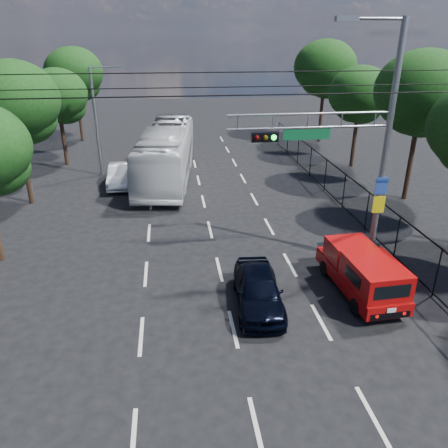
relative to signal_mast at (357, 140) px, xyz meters
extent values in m
plane|color=black|center=(-5.28, -7.99, -5.24)|extent=(120.00, 120.00, 0.00)
cube|color=beige|center=(-8.28, -7.99, -5.24)|extent=(0.12, 2.00, 0.01)
cube|color=beige|center=(-8.28, -3.99, -5.24)|extent=(0.12, 2.00, 0.01)
cube|color=beige|center=(-8.28, 0.01, -5.24)|extent=(0.12, 2.00, 0.01)
cube|color=beige|center=(-8.28, 4.01, -5.24)|extent=(0.12, 2.00, 0.01)
cube|color=beige|center=(-8.28, 8.01, -5.24)|extent=(0.12, 2.00, 0.01)
cube|color=beige|center=(-8.28, 12.01, -5.24)|extent=(0.12, 2.00, 0.01)
cube|color=beige|center=(-8.28, 16.01, -5.24)|extent=(0.12, 2.00, 0.01)
cube|color=beige|center=(-8.28, 20.01, -5.24)|extent=(0.12, 2.00, 0.01)
cube|color=beige|center=(-8.28, 24.01, -5.24)|extent=(0.12, 2.00, 0.01)
cube|color=beige|center=(-5.28, -7.99, -5.24)|extent=(0.12, 2.00, 0.01)
cube|color=beige|center=(-5.28, -3.99, -5.24)|extent=(0.12, 2.00, 0.01)
cube|color=beige|center=(-5.28, 0.01, -5.24)|extent=(0.12, 2.00, 0.01)
cube|color=beige|center=(-5.28, 4.01, -5.24)|extent=(0.12, 2.00, 0.01)
cube|color=beige|center=(-5.28, 8.01, -5.24)|extent=(0.12, 2.00, 0.01)
cube|color=beige|center=(-5.28, 12.01, -5.24)|extent=(0.12, 2.00, 0.01)
cube|color=beige|center=(-5.28, 16.01, -5.24)|extent=(0.12, 2.00, 0.01)
cube|color=beige|center=(-5.28, 20.01, -5.24)|extent=(0.12, 2.00, 0.01)
cube|color=beige|center=(-5.28, 24.01, -5.24)|extent=(0.12, 2.00, 0.01)
cube|color=beige|center=(-2.28, -7.99, -5.24)|extent=(0.12, 2.00, 0.01)
cube|color=beige|center=(-2.28, -3.99, -5.24)|extent=(0.12, 2.00, 0.01)
cube|color=beige|center=(-2.28, 0.01, -5.24)|extent=(0.12, 2.00, 0.01)
cube|color=beige|center=(-2.28, 4.01, -5.24)|extent=(0.12, 2.00, 0.01)
cube|color=beige|center=(-2.28, 8.01, -5.24)|extent=(0.12, 2.00, 0.01)
cube|color=beige|center=(-2.28, 12.01, -5.24)|extent=(0.12, 2.00, 0.01)
cube|color=beige|center=(-2.28, 16.01, -5.24)|extent=(0.12, 2.00, 0.01)
cube|color=beige|center=(-2.28, 20.01, -5.24)|extent=(0.12, 2.00, 0.01)
cube|color=beige|center=(-2.28, 24.01, -5.24)|extent=(0.12, 2.00, 0.01)
cylinder|color=slate|center=(1.22, 0.01, -0.49)|extent=(0.24, 0.24, 9.50)
cylinder|color=slate|center=(0.22, 0.01, 4.16)|extent=(2.00, 0.10, 0.10)
cube|color=slate|center=(-0.88, 0.01, 4.16)|extent=(0.80, 0.25, 0.18)
cylinder|color=slate|center=(-1.88, 0.01, 1.01)|extent=(6.20, 0.08, 0.08)
cylinder|color=slate|center=(-1.88, 0.01, 0.51)|extent=(6.20, 0.08, 0.08)
cube|color=black|center=(-3.58, 0.01, 0.21)|extent=(1.00, 0.28, 0.35)
sphere|color=#3F0505|center=(-3.90, -0.14, 0.21)|extent=(0.20, 0.20, 0.20)
sphere|color=#4C3805|center=(-3.58, -0.14, 0.21)|extent=(0.20, 0.20, 0.20)
sphere|color=#0CE533|center=(-3.26, -0.14, 0.21)|extent=(0.20, 0.20, 0.20)
cube|color=#0C5A2F|center=(-1.98, 0.01, 0.26)|extent=(1.80, 0.05, 0.40)
cube|color=#2243A0|center=(1.20, -0.13, -1.84)|extent=(0.50, 0.04, 0.70)
cube|color=yellow|center=(1.20, -0.13, -2.64)|extent=(0.50, 0.04, 0.70)
cylinder|color=slate|center=(0.62, 0.01, 0.76)|extent=(0.05, 0.05, 0.50)
cylinder|color=slate|center=(-0.68, 0.01, 0.76)|extent=(0.05, 0.05, 0.50)
cylinder|color=slate|center=(-1.98, 0.01, 0.76)|extent=(0.05, 0.05, 0.50)
cylinder|color=slate|center=(-3.28, 0.01, 0.76)|extent=(0.05, 0.05, 0.50)
cylinder|color=slate|center=(-4.58, 0.01, 0.76)|extent=(0.05, 0.05, 0.50)
cylinder|color=slate|center=(-11.78, 14.01, -1.74)|extent=(0.18, 0.18, 7.00)
cylinder|color=slate|center=(-10.98, 14.01, 1.76)|extent=(1.60, 0.09, 0.09)
cube|color=slate|center=(-10.08, 14.01, 1.76)|extent=(0.60, 0.22, 0.15)
cylinder|color=black|center=(-5.28, -1.99, 1.96)|extent=(22.00, 0.04, 0.04)
cylinder|color=black|center=(-5.28, 1.51, 2.36)|extent=(22.00, 0.04, 0.04)
cylinder|color=black|center=(-5.28, 3.01, 1.66)|extent=(22.00, 0.04, 0.04)
cube|color=black|center=(2.32, 4.01, -3.29)|extent=(0.04, 34.00, 0.06)
cube|color=black|center=(2.32, 4.01, -5.09)|extent=(0.04, 34.00, 0.06)
cylinder|color=black|center=(2.32, -2.99, -4.24)|extent=(0.06, 0.06, 2.00)
cylinder|color=black|center=(2.32, 0.01, -4.24)|extent=(0.06, 0.06, 2.00)
cylinder|color=black|center=(2.32, 3.01, -4.24)|extent=(0.06, 0.06, 2.00)
cylinder|color=black|center=(2.32, 6.01, -4.24)|extent=(0.06, 0.06, 2.00)
cylinder|color=black|center=(2.32, 9.01, -4.24)|extent=(0.06, 0.06, 2.00)
cylinder|color=black|center=(2.32, 12.01, -4.24)|extent=(0.06, 0.06, 2.00)
cylinder|color=black|center=(2.32, 15.01, -4.24)|extent=(0.06, 0.06, 2.00)
cylinder|color=black|center=(2.32, 18.01, -4.24)|extent=(0.06, 0.06, 2.00)
cylinder|color=black|center=(2.32, 21.01, -4.24)|extent=(0.06, 0.06, 2.00)
cylinder|color=black|center=(6.52, 7.01, -2.86)|extent=(0.28, 0.28, 4.76)
ellipsoid|color=black|center=(6.52, 7.01, 0.88)|extent=(5.10, 5.10, 4.33)
ellipsoid|color=black|center=(6.92, 7.31, -0.31)|extent=(3.40, 3.40, 2.72)
ellipsoid|color=black|center=(6.17, 6.81, -0.14)|extent=(3.23, 3.23, 2.58)
cylinder|color=black|center=(6.12, 14.01, -3.23)|extent=(0.28, 0.28, 4.03)
ellipsoid|color=black|center=(6.12, 14.01, -0.06)|extent=(4.32, 4.32, 3.67)
ellipsoid|color=black|center=(6.52, 14.31, -1.07)|extent=(2.88, 2.88, 2.30)
ellipsoid|color=black|center=(5.77, 13.81, -0.92)|extent=(2.74, 2.74, 2.19)
cylinder|color=black|center=(6.32, 22.01, -2.78)|extent=(0.28, 0.28, 4.93)
ellipsoid|color=black|center=(6.32, 22.01, 1.09)|extent=(5.28, 5.28, 4.49)
ellipsoid|color=black|center=(6.72, 22.31, -0.14)|extent=(3.52, 3.52, 2.82)
ellipsoid|color=black|center=(5.97, 21.81, 0.04)|extent=(3.34, 3.34, 2.68)
cylinder|color=black|center=(-15.08, 9.01, -3.00)|extent=(0.28, 0.28, 4.48)
ellipsoid|color=black|center=(-15.08, 9.01, 0.52)|extent=(4.80, 4.80, 4.08)
ellipsoid|color=black|center=(-14.68, 9.31, -0.60)|extent=(3.20, 3.20, 2.56)
ellipsoid|color=black|center=(-15.43, 8.81, -0.44)|extent=(3.04, 3.04, 2.43)
cylinder|color=black|center=(-14.68, 17.01, -3.28)|extent=(0.28, 0.28, 3.92)
ellipsoid|color=black|center=(-14.68, 17.01, -0.20)|extent=(4.20, 4.20, 3.57)
ellipsoid|color=black|center=(-14.28, 17.31, -1.18)|extent=(2.80, 2.80, 2.24)
ellipsoid|color=black|center=(-15.03, 16.81, -1.04)|extent=(2.66, 2.66, 2.13)
cylinder|color=black|center=(-14.88, 25.01, -2.95)|extent=(0.28, 0.28, 4.59)
ellipsoid|color=black|center=(-14.88, 25.01, 0.66)|extent=(4.92, 4.92, 4.18)
ellipsoid|color=black|center=(-14.48, 25.31, -0.49)|extent=(3.28, 3.28, 2.62)
ellipsoid|color=black|center=(-15.23, 24.81, -0.32)|extent=(3.12, 3.12, 2.49)
cylinder|color=black|center=(-1.12, -1.01, -4.93)|extent=(0.27, 0.63, 0.62)
cylinder|color=black|center=(0.39, -0.92, -4.93)|extent=(0.27, 0.63, 0.62)
cylinder|color=black|center=(-0.95, -3.75, -4.93)|extent=(0.27, 0.63, 0.62)
cylinder|color=black|center=(0.55, -3.66, -4.93)|extent=(0.27, 0.63, 0.62)
cube|color=#980808|center=(-0.28, -2.33, -4.69)|extent=(1.93, 4.51, 0.49)
cube|color=#980808|center=(-0.40, -0.35, -4.62)|extent=(1.66, 0.58, 0.49)
cube|color=black|center=(-0.42, -0.11, -4.40)|extent=(1.52, 0.44, 0.27)
cube|color=#980808|center=(-0.34, -1.32, -4.05)|extent=(1.67, 1.46, 0.84)
cube|color=black|center=(-0.31, -1.98, -4.00)|extent=(1.37, 0.12, 0.49)
cube|color=#980808|center=(-0.23, -3.30, -3.99)|extent=(1.77, 2.35, 0.93)
cube|color=black|center=(0.60, -3.26, -3.96)|extent=(0.10, 1.06, 0.40)
cube|color=black|center=(-1.06, -3.35, -3.96)|extent=(0.10, 1.06, 0.40)
cube|color=black|center=(-0.16, -4.42, -3.96)|extent=(1.28, 0.12, 0.49)
cube|color=black|center=(-0.16, -4.52, -4.80)|extent=(1.42, 0.15, 0.23)
cube|color=silver|center=(-0.15, -4.56, -4.58)|extent=(0.31, 0.04, 0.16)
imported|color=black|center=(-4.22, -2.78, -4.57)|extent=(1.86, 4.05, 1.35)
imported|color=silver|center=(-7.28, 12.76, -3.53)|extent=(4.21, 12.53, 3.42)
imported|color=white|center=(-10.25, 11.58, -4.57)|extent=(1.45, 4.10, 1.35)
camera|label=1|loc=(-7.06, -15.66, 3.70)|focal=35.00mm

